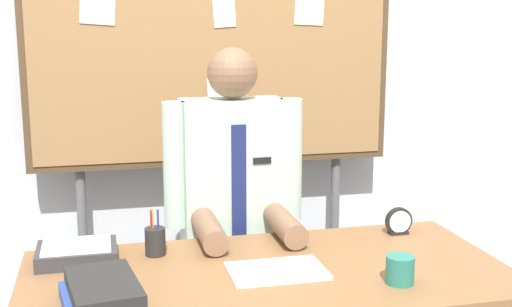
{
  "coord_description": "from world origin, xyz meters",
  "views": [
    {
      "loc": [
        -0.5,
        -1.95,
        1.54
      ],
      "look_at": [
        0.0,
        0.17,
        1.11
      ],
      "focal_mm": 46.95,
      "sensor_mm": 36.0,
      "label": 1
    }
  ],
  "objects_px": {
    "person": "(234,242)",
    "open_notebook": "(277,271)",
    "paper_tray": "(77,253)",
    "bulletin_board": "(213,54)",
    "pen_holder": "(155,241)",
    "book_stack": "(103,295)",
    "coffee_mug": "(400,270)",
    "desk_clock": "(399,222)",
    "desk": "(268,300)"
  },
  "relations": [
    {
      "from": "book_stack",
      "to": "coffee_mug",
      "type": "xyz_separation_m",
      "value": [
        0.88,
        -0.02,
        0.0
      ]
    },
    {
      "from": "open_notebook",
      "to": "coffee_mug",
      "type": "bearing_deg",
      "value": -26.2
    },
    {
      "from": "paper_tray",
      "to": "person",
      "type": "bearing_deg",
      "value": 27.99
    },
    {
      "from": "person",
      "to": "paper_tray",
      "type": "distance_m",
      "value": 0.68
    },
    {
      "from": "pen_holder",
      "to": "paper_tray",
      "type": "bearing_deg",
      "value": 179.83
    },
    {
      "from": "person",
      "to": "book_stack",
      "type": "height_order",
      "value": "person"
    },
    {
      "from": "person",
      "to": "desk_clock",
      "type": "height_order",
      "value": "person"
    },
    {
      "from": "person",
      "to": "pen_holder",
      "type": "bearing_deg",
      "value": -136.72
    },
    {
      "from": "book_stack",
      "to": "open_notebook",
      "type": "distance_m",
      "value": 0.56
    },
    {
      "from": "pen_holder",
      "to": "paper_tray",
      "type": "distance_m",
      "value": 0.26
    },
    {
      "from": "desk",
      "to": "desk_clock",
      "type": "relative_size",
      "value": 15.22
    },
    {
      "from": "open_notebook",
      "to": "paper_tray",
      "type": "height_order",
      "value": "paper_tray"
    },
    {
      "from": "book_stack",
      "to": "coffee_mug",
      "type": "distance_m",
      "value": 0.88
    },
    {
      "from": "desk_clock",
      "to": "pen_holder",
      "type": "xyz_separation_m",
      "value": [
        -0.9,
        -0.02,
        0.0
      ]
    },
    {
      "from": "person",
      "to": "bulletin_board",
      "type": "distance_m",
      "value": 0.84
    },
    {
      "from": "desk",
      "to": "bulletin_board",
      "type": "bearing_deg",
      "value": 90.0
    },
    {
      "from": "open_notebook",
      "to": "coffee_mug",
      "type": "distance_m",
      "value": 0.38
    },
    {
      "from": "desk",
      "to": "book_stack",
      "type": "relative_size",
      "value": 4.81
    },
    {
      "from": "pen_holder",
      "to": "coffee_mug",
      "type": "bearing_deg",
      "value": -31.1
    },
    {
      "from": "paper_tray",
      "to": "open_notebook",
      "type": "bearing_deg",
      "value": -22.47
    },
    {
      "from": "book_stack",
      "to": "paper_tray",
      "type": "distance_m",
      "value": 0.41
    },
    {
      "from": "bulletin_board",
      "to": "pen_holder",
      "type": "height_order",
      "value": "bulletin_board"
    },
    {
      "from": "person",
      "to": "bulletin_board",
      "type": "height_order",
      "value": "bulletin_board"
    },
    {
      "from": "person",
      "to": "desk",
      "type": "bearing_deg",
      "value": -90.0
    },
    {
      "from": "person",
      "to": "open_notebook",
      "type": "height_order",
      "value": "person"
    },
    {
      "from": "bulletin_board",
      "to": "pen_holder",
      "type": "bearing_deg",
      "value": -114.1
    },
    {
      "from": "desk_clock",
      "to": "paper_tray",
      "type": "height_order",
      "value": "desk_clock"
    },
    {
      "from": "book_stack",
      "to": "desk_clock",
      "type": "bearing_deg",
      "value": 21.36
    },
    {
      "from": "book_stack",
      "to": "coffee_mug",
      "type": "relative_size",
      "value": 3.71
    },
    {
      "from": "coffee_mug",
      "to": "paper_tray",
      "type": "relative_size",
      "value": 0.33
    },
    {
      "from": "desk",
      "to": "open_notebook",
      "type": "relative_size",
      "value": 5.07
    },
    {
      "from": "bulletin_board",
      "to": "paper_tray",
      "type": "bearing_deg",
      "value": -128.36
    },
    {
      "from": "person",
      "to": "coffee_mug",
      "type": "distance_m",
      "value": 0.83
    },
    {
      "from": "person",
      "to": "paper_tray",
      "type": "relative_size",
      "value": 5.55
    },
    {
      "from": "bulletin_board",
      "to": "pen_holder",
      "type": "xyz_separation_m",
      "value": [
        -0.34,
        -0.75,
        -0.59
      ]
    },
    {
      "from": "bulletin_board",
      "to": "desk_clock",
      "type": "xyz_separation_m",
      "value": [
        0.57,
        -0.73,
        -0.59
      ]
    },
    {
      "from": "person",
      "to": "pen_holder",
      "type": "height_order",
      "value": "person"
    },
    {
      "from": "coffee_mug",
      "to": "person",
      "type": "bearing_deg",
      "value": 116.23
    },
    {
      "from": "person",
      "to": "book_stack",
      "type": "distance_m",
      "value": 0.9
    },
    {
      "from": "paper_tray",
      "to": "coffee_mug",
      "type": "bearing_deg",
      "value": -23.82
    },
    {
      "from": "bulletin_board",
      "to": "coffee_mug",
      "type": "distance_m",
      "value": 1.37
    },
    {
      "from": "book_stack",
      "to": "paper_tray",
      "type": "xyz_separation_m",
      "value": [
        -0.08,
        0.41,
        -0.01
      ]
    },
    {
      "from": "person",
      "to": "paper_tray",
      "type": "height_order",
      "value": "person"
    },
    {
      "from": "open_notebook",
      "to": "pen_holder",
      "type": "distance_m",
      "value": 0.44
    },
    {
      "from": "desk",
      "to": "desk_clock",
      "type": "distance_m",
      "value": 0.64
    },
    {
      "from": "desk_clock",
      "to": "paper_tray",
      "type": "relative_size",
      "value": 0.39
    },
    {
      "from": "desk",
      "to": "pen_holder",
      "type": "height_order",
      "value": "pen_holder"
    },
    {
      "from": "coffee_mug",
      "to": "desk",
      "type": "bearing_deg",
      "value": 152.73
    },
    {
      "from": "bulletin_board",
      "to": "coffee_mug",
      "type": "relative_size",
      "value": 22.23
    },
    {
      "from": "open_notebook",
      "to": "book_stack",
      "type": "bearing_deg",
      "value": -164.38
    }
  ]
}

